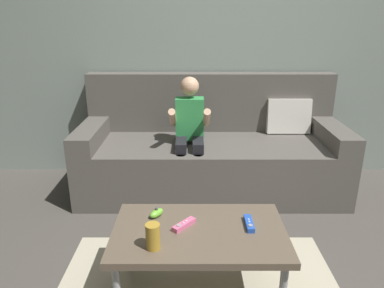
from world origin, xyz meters
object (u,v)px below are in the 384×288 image
(coffee_table, at_px, (198,237))
(soda_can, at_px, (152,237))
(person_seated_on_couch, at_px, (188,132))
(nunchuk_lime, at_px, (155,213))
(game_remote_blue_far_corner, at_px, (248,223))
(game_remote_pink_near_edge, at_px, (183,225))
(couch, at_px, (211,152))

(coffee_table, bearing_deg, soda_can, -145.05)
(person_seated_on_couch, bearing_deg, nunchuk_lime, -99.77)
(coffee_table, distance_m, soda_can, 0.27)
(soda_can, bearing_deg, coffee_table, 34.95)
(game_remote_blue_far_corner, height_order, soda_can, soda_can)
(game_remote_pink_near_edge, distance_m, soda_can, 0.22)
(couch, relative_size, game_remote_blue_far_corner, 14.93)
(game_remote_pink_near_edge, height_order, nunchuk_lime, nunchuk_lime)
(person_seated_on_couch, relative_size, nunchuk_lime, 9.73)
(soda_can, bearing_deg, game_remote_pink_near_edge, 52.26)
(person_seated_on_couch, bearing_deg, game_remote_blue_far_corner, -74.03)
(couch, relative_size, coffee_table, 2.46)
(couch, distance_m, game_remote_pink_near_edge, 1.27)
(soda_can, bearing_deg, game_remote_blue_far_corner, 21.91)
(game_remote_blue_far_corner, bearing_deg, soda_can, -158.09)
(nunchuk_lime, distance_m, soda_can, 0.28)
(couch, distance_m, coffee_table, 1.29)
(person_seated_on_couch, xyz_separation_m, coffee_table, (0.05, -1.10, -0.20))
(couch, height_order, person_seated_on_couch, person_seated_on_couch)
(person_seated_on_couch, xyz_separation_m, nunchuk_lime, (-0.17, -0.97, -0.14))
(person_seated_on_couch, xyz_separation_m, game_remote_pink_near_edge, (-0.02, -1.07, -0.15))
(couch, bearing_deg, coffee_table, -95.83)
(person_seated_on_couch, bearing_deg, coffee_table, -87.21)
(person_seated_on_couch, relative_size, coffee_table, 1.12)
(couch, xyz_separation_m, game_remote_blue_far_corner, (0.12, -1.24, 0.09))
(game_remote_pink_near_edge, xyz_separation_m, nunchuk_lime, (-0.15, 0.10, 0.01))
(coffee_table, bearing_deg, nunchuk_lime, 150.41)
(nunchuk_lime, height_order, soda_can, soda_can)
(game_remote_pink_near_edge, bearing_deg, nunchuk_lime, 145.90)
(couch, xyz_separation_m, coffee_table, (-0.13, -1.28, 0.04))
(couch, distance_m, nunchuk_lime, 1.21)
(couch, xyz_separation_m, game_remote_pink_near_edge, (-0.21, -1.25, 0.09))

